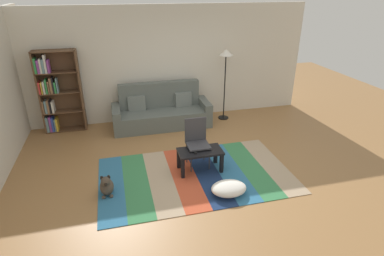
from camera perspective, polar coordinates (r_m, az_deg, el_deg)
name	(u,v)px	position (r m, az deg, el deg)	size (l,w,h in m)	color
ground_plane	(198,166)	(5.95, 1.05, -6.85)	(14.00, 14.00, 0.00)	#9E7042
back_wall	(170,64)	(7.76, -3.94, 11.53)	(6.80, 0.10, 2.70)	silver
rug	(196,175)	(5.68, 0.71, -8.48)	(3.36, 2.00, 0.01)	teal
couch	(161,112)	(7.51, -5.55, 2.90)	(2.26, 0.80, 1.00)	#59605B
bookshelf	(55,93)	(7.63, -23.44, 5.78)	(0.90, 0.28, 1.84)	brown
coffee_table	(200,154)	(5.65, 1.44, -4.78)	(0.79, 0.42, 0.40)	black
pouf	(229,188)	(5.20, 6.66, -10.77)	(0.58, 0.44, 0.19)	white
dog	(107,186)	(5.31, -15.17, -10.06)	(0.22, 0.35, 0.40)	#473D33
standing_lamp	(226,62)	(7.60, 6.12, 11.86)	(0.32, 0.32, 1.72)	black
tv_remote	(195,152)	(5.56, 0.60, -4.30)	(0.04, 0.15, 0.02)	black
folding_chair	(197,138)	(5.76, 0.86, -1.88)	(0.40, 0.40, 0.90)	#38383D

